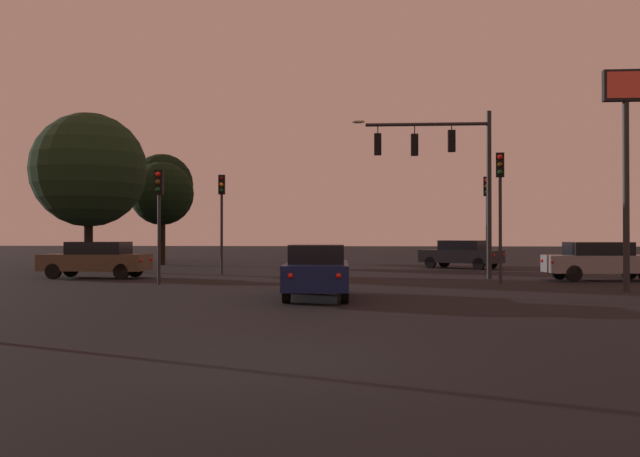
# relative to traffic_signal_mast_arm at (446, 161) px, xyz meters

# --- Properties ---
(ground_plane) EXTENTS (168.00, 168.00, 0.00)m
(ground_plane) POSITION_rel_traffic_signal_mast_arm_xyz_m (-4.29, 5.51, -4.84)
(ground_plane) COLOR black
(ground_plane) RESTS_ON ground
(traffic_signal_mast_arm) EXTENTS (5.74, 0.44, 6.90)m
(traffic_signal_mast_arm) POSITION_rel_traffic_signal_mast_arm_xyz_m (0.00, 0.00, 0.00)
(traffic_signal_mast_arm) COLOR #232326
(traffic_signal_mast_arm) RESTS_ON ground
(traffic_light_corner_left) EXTENTS (0.33, 0.37, 4.58)m
(traffic_light_corner_left) POSITION_rel_traffic_signal_mast_arm_xyz_m (-9.98, 2.54, -1.60)
(traffic_light_corner_left) COLOR #232326
(traffic_light_corner_left) RESTS_ON ground
(traffic_light_corner_right) EXTENTS (0.34, 0.37, 4.84)m
(traffic_light_corner_right) POSITION_rel_traffic_signal_mast_arm_xyz_m (1.72, -2.80, -1.44)
(traffic_light_corner_right) COLOR #232326
(traffic_light_corner_right) RESTS_ON ground
(traffic_light_median) EXTENTS (0.36, 0.38, 4.52)m
(traffic_light_median) POSITION_rel_traffic_signal_mast_arm_xyz_m (2.27, 3.89, -1.64)
(traffic_light_median) COLOR #232326
(traffic_light_median) RESTS_ON ground
(traffic_light_far_side) EXTENTS (0.30, 0.35, 4.17)m
(traffic_light_far_side) POSITION_rel_traffic_signal_mast_arm_xyz_m (-10.73, -4.22, -1.88)
(traffic_light_far_side) COLOR #232326
(traffic_light_far_side) RESTS_ON ground
(car_nearside_lane) EXTENTS (1.99, 4.67, 1.52)m
(car_nearside_lane) POSITION_rel_traffic_signal_mast_arm_xyz_m (-4.48, -9.26, -4.04)
(car_nearside_lane) COLOR #0F1947
(car_nearside_lane) RESTS_ON ground
(car_crossing_left) EXTENTS (4.51, 2.13, 1.52)m
(car_crossing_left) POSITION_rel_traffic_signal_mast_arm_xyz_m (5.99, -0.65, -4.04)
(car_crossing_left) COLOR gray
(car_crossing_left) RESTS_ON ground
(car_crossing_right) EXTENTS (4.41, 1.80, 1.52)m
(car_crossing_right) POSITION_rel_traffic_signal_mast_arm_xyz_m (-14.51, -0.85, -4.04)
(car_crossing_right) COLOR #473828
(car_crossing_right) RESTS_ON ground
(car_far_lane) EXTENTS (4.56, 3.83, 1.52)m
(car_far_lane) POSITION_rel_traffic_signal_mast_arm_xyz_m (1.69, 9.00, -4.04)
(car_far_lane) COLOR black
(car_far_lane) RESTS_ON ground
(store_sign_illuminated) EXTENTS (1.40, 0.28, 7.04)m
(store_sign_illuminated) POSITION_rel_traffic_signal_mast_arm_xyz_m (5.07, -6.10, 0.31)
(store_sign_illuminated) COLOR #232326
(store_sign_illuminated) RESTS_ON ground
(tree_behind_sign) EXTENTS (3.85, 3.85, 6.28)m
(tree_behind_sign) POSITION_rel_traffic_signal_mast_arm_xyz_m (-15.93, 12.16, -0.52)
(tree_behind_sign) COLOR black
(tree_behind_sign) RESTS_ON ground
(tree_left_far) EXTENTS (5.73, 5.73, 7.95)m
(tree_left_far) POSITION_rel_traffic_signal_mast_arm_xyz_m (-17.30, 4.74, 0.24)
(tree_left_far) COLOR black
(tree_left_far) RESTS_ON ground
(tree_center_horizon) EXTENTS (4.40, 4.40, 7.69)m
(tree_center_horizon) POSITION_rel_traffic_signal_mast_arm_xyz_m (-18.36, 19.76, 0.63)
(tree_center_horizon) COLOR black
(tree_center_horizon) RESTS_ON ground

